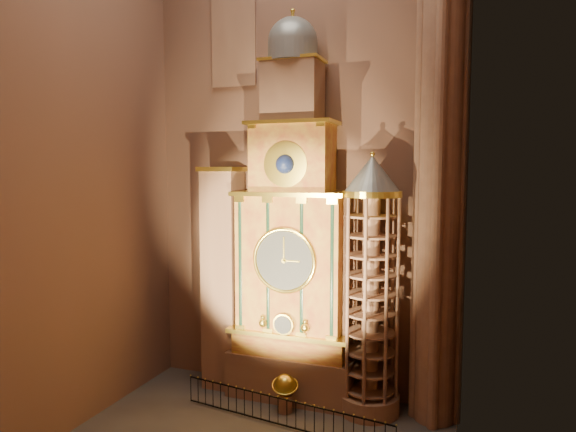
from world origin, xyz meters
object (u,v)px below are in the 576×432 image
at_px(astronomical_clock, 292,248).
at_px(stair_turret, 371,288).
at_px(celestial_globe, 285,389).
at_px(portrait_tower, 223,277).
at_px(iron_railing, 282,412).

height_order(astronomical_clock, stair_turret, astronomical_clock).
distance_m(stair_turret, celestial_globe, 5.55).
bearing_deg(portrait_tower, stair_turret, -2.33).
distance_m(astronomical_clock, celestial_globe, 5.91).
distance_m(astronomical_clock, iron_railing, 6.69).
bearing_deg(astronomical_clock, stair_turret, -4.30).
xyz_separation_m(stair_turret, iron_railing, (-2.92, -2.48, -4.66)).
bearing_deg(iron_railing, astronomical_clock, 101.98).
bearing_deg(stair_turret, astronomical_clock, 175.70).
bearing_deg(celestial_globe, stair_turret, 20.35).
height_order(portrait_tower, iron_railing, portrait_tower).
bearing_deg(stair_turret, portrait_tower, 177.67).
distance_m(portrait_tower, iron_railing, 6.64).
height_order(astronomical_clock, iron_railing, astronomical_clock).
bearing_deg(iron_railing, celestial_globe, 106.23).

